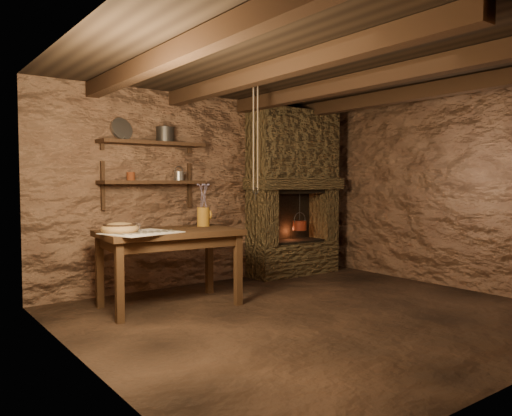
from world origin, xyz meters
TOP-DOWN VIEW (x-y plane):
  - floor at (0.00, 0.00)m, footprint 4.50×4.50m
  - back_wall at (0.00, 2.00)m, footprint 4.50×0.04m
  - left_wall at (-2.25, 0.00)m, footprint 0.04×4.00m
  - right_wall at (2.25, 0.00)m, footprint 0.04×4.00m
  - ceiling at (0.00, 0.00)m, footprint 4.50×4.00m
  - beam_far_left at (-1.50, 0.00)m, footprint 0.14×3.95m
  - beam_mid_left at (-0.50, 0.00)m, footprint 0.14×3.95m
  - beam_mid_right at (0.50, 0.00)m, footprint 0.14×3.95m
  - beam_far_right at (1.50, 0.00)m, footprint 0.14×3.95m
  - shelf_lower at (-0.85, 1.84)m, footprint 1.25×0.30m
  - shelf_upper at (-0.85, 1.84)m, footprint 1.25×0.30m
  - hearth at (1.25, 1.77)m, footprint 1.43×0.51m
  - work_table at (-1.00, 1.14)m, footprint 1.46×0.90m
  - linen_cloth at (-1.37, 1.00)m, footprint 0.77×0.68m
  - pewter_cutlery_row at (-1.37, 0.97)m, footprint 0.59×0.35m
  - drinking_glasses at (-1.35, 1.12)m, footprint 0.21×0.06m
  - stoneware_jug at (-0.50, 1.29)m, footprint 0.15×0.14m
  - wooden_bowl at (-1.54, 1.13)m, footprint 0.45×0.45m
  - iron_stockpot at (-0.69, 1.84)m, footprint 0.26×0.26m
  - tin_pan at (-1.18, 1.94)m, footprint 0.28×0.17m
  - small_kettle at (-0.51, 1.84)m, footprint 0.18×0.15m
  - rusty_tin at (-1.12, 1.84)m, footprint 0.09×0.09m
  - red_pot at (1.33, 1.72)m, footprint 0.22×0.20m
  - hanging_ropes at (0.05, 1.05)m, footprint 0.08×0.08m

SIDE VIEW (x-z plane):
  - floor at x=0.00m, z-range 0.00..0.00m
  - work_table at x=-1.00m, z-range 0.03..0.84m
  - red_pot at x=1.33m, z-range 0.43..0.97m
  - linen_cloth at x=-1.37m, z-range 0.81..0.81m
  - pewter_cutlery_row at x=-1.37m, z-range 0.81..0.83m
  - wooden_bowl at x=-1.54m, z-range 0.78..0.91m
  - drinking_glasses at x=-1.35m, z-range 0.81..0.90m
  - stoneware_jug at x=-0.50m, z-range 0.77..1.26m
  - back_wall at x=0.00m, z-range 0.00..2.40m
  - left_wall at x=-2.25m, z-range 0.00..2.40m
  - right_wall at x=2.25m, z-range 0.00..2.40m
  - hearth at x=1.25m, z-range 0.08..2.38m
  - shelf_lower at x=-0.85m, z-range 1.28..1.32m
  - rusty_tin at x=-1.12m, z-range 1.32..1.41m
  - small_kettle at x=-0.51m, z-range 1.29..1.46m
  - shelf_upper at x=-0.85m, z-range 1.73..1.77m
  - hanging_ropes at x=0.05m, z-range 1.20..2.40m
  - iron_stockpot at x=-0.69m, z-range 1.77..1.93m
  - tin_pan at x=-1.18m, z-range 1.77..2.03m
  - beam_far_left at x=-1.50m, z-range 2.23..2.39m
  - beam_mid_left at x=-0.50m, z-range 2.23..2.39m
  - beam_mid_right at x=0.50m, z-range 2.23..2.39m
  - beam_far_right at x=1.50m, z-range 2.23..2.39m
  - ceiling at x=0.00m, z-range 2.38..2.42m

